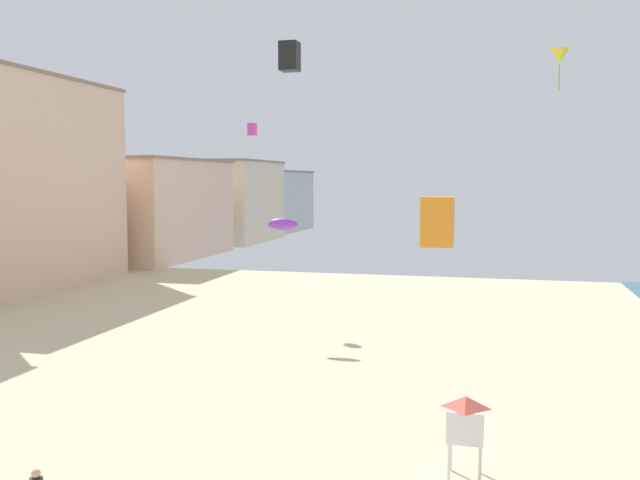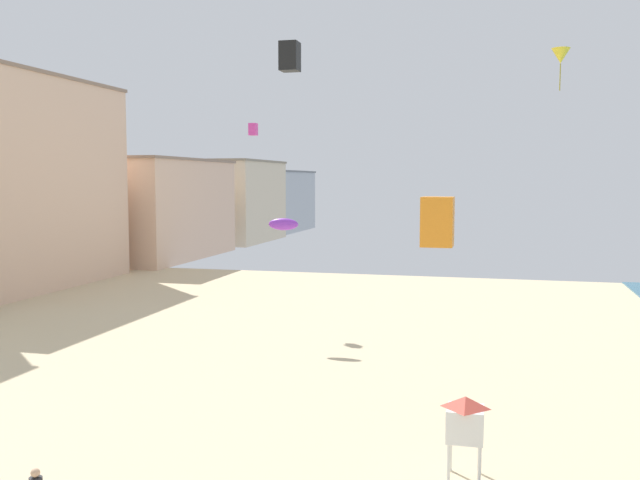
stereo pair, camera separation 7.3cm
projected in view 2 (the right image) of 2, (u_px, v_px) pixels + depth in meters
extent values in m
cube|color=beige|center=(16.00, 184.00, 59.84)|extent=(10.72, 18.48, 17.39)
cube|color=#89715E|center=(12.00, 80.00, 59.08)|extent=(10.94, 18.85, 0.30)
cube|color=beige|center=(144.00, 210.00, 81.54)|extent=(14.29, 21.53, 11.23)
cube|color=#89715E|center=(143.00, 160.00, 81.04)|extent=(14.58, 21.96, 0.30)
cube|color=beige|center=(220.00, 202.00, 103.94)|extent=(14.82, 18.22, 11.65)
cube|color=gray|center=(220.00, 161.00, 103.43)|extent=(15.12, 18.58, 0.30)
cube|color=#ADB7C1|center=(266.00, 202.00, 124.57)|extent=(12.78, 20.09, 10.40)
cube|color=slate|center=(266.00, 172.00, 124.11)|extent=(13.03, 20.49, 0.30)
sphere|color=tan|center=(35.00, 473.00, 18.05)|extent=(0.24, 0.24, 0.24)
cylinder|color=white|center=(448.00, 463.00, 20.93)|extent=(0.10, 0.10, 1.20)
cylinder|color=white|center=(479.00, 466.00, 20.71)|extent=(0.10, 0.10, 1.20)
cylinder|color=white|center=(450.00, 452.00, 21.80)|extent=(0.10, 0.10, 1.20)
cylinder|color=white|center=(480.00, 455.00, 21.58)|extent=(0.10, 0.10, 1.20)
cube|color=white|center=(465.00, 424.00, 21.16)|extent=(1.10, 1.10, 1.00)
pyramid|color=#D14C3D|center=(466.00, 402.00, 21.10)|extent=(1.10, 1.10, 0.35)
ellipsoid|color=purple|center=(283.00, 224.00, 39.87)|extent=(1.76, 0.49, 0.68)
cube|color=orange|center=(437.00, 222.00, 23.88)|extent=(1.08, 1.08, 1.70)
cube|color=black|center=(290.00, 56.00, 26.85)|extent=(0.71, 0.71, 1.11)
cone|color=yellow|center=(561.00, 56.00, 37.53)|extent=(0.99, 0.99, 0.81)
cylinder|color=#A49220|center=(560.00, 77.00, 37.62)|extent=(0.05, 0.05, 1.44)
cube|color=#DB3D9E|center=(253.00, 129.00, 46.90)|extent=(0.52, 0.52, 0.81)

